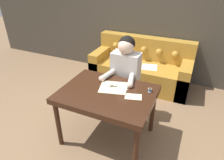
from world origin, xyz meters
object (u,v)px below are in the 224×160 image
(thread_spool, at_px, (150,90))
(scissors, at_px, (115,87))
(person, at_px, (125,77))
(couch, at_px, (141,68))
(dining_table, at_px, (107,97))

(thread_spool, bearing_deg, scissors, -170.85)
(person, bearing_deg, couch, 93.32)
(dining_table, bearing_deg, scissors, 71.71)
(person, distance_m, scissors, 0.44)
(couch, bearing_deg, person, -86.68)
(scissors, height_order, thread_spool, thread_spool)
(person, distance_m, thread_spool, 0.59)
(scissors, xyz_separation_m, thread_spool, (0.42, 0.07, 0.02))
(person, xyz_separation_m, thread_spool, (0.46, -0.37, 0.10))
(couch, bearing_deg, dining_table, -88.37)
(couch, xyz_separation_m, scissors, (0.09, -1.51, 0.42))
(dining_table, height_order, scissors, scissors)
(scissors, distance_m, thread_spool, 0.43)
(dining_table, distance_m, scissors, 0.17)
(scissors, bearing_deg, couch, 93.59)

